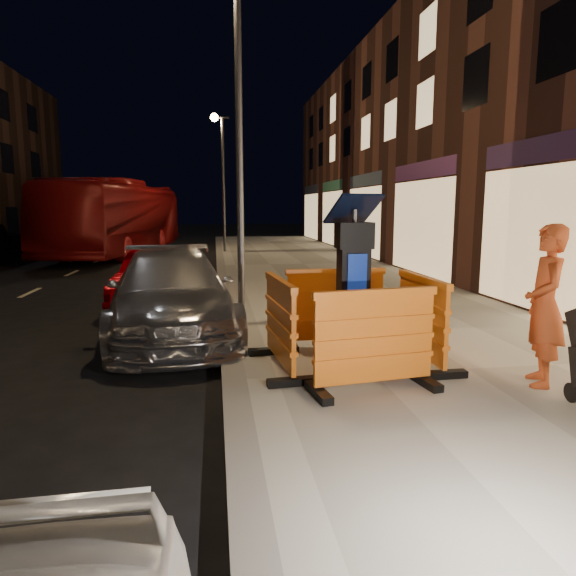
{
  "coord_description": "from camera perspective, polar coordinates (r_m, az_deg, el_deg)",
  "views": [
    {
      "loc": [
        -0.2,
        -5.99,
        2.23
      ],
      "look_at": [
        0.8,
        1.0,
        1.1
      ],
      "focal_mm": 32.0,
      "sensor_mm": 36.0,
      "label": 1
    }
  ],
  "objects": [
    {
      "name": "car_silver",
      "position": [
        9.28,
        -12.68,
        -5.05
      ],
      "size": [
        2.57,
        5.21,
        1.46
      ],
      "primitive_type": "imported",
      "rotation": [
        0.0,
        0.0,
        0.11
      ],
      "color": "silver",
      "rests_on": "ground"
    },
    {
      "name": "parking_kiosk",
      "position": [
        6.67,
        7.24,
        0.13
      ],
      "size": [
        0.7,
        0.7,
        2.1
      ],
      "primitive_type": "cube",
      "rotation": [
        0.0,
        0.0,
        0.06
      ],
      "color": "black",
      "rests_on": "sidewalk"
    },
    {
      "name": "bus_doubledecker",
      "position": [
        25.0,
        -18.12,
        3.51
      ],
      "size": [
        4.55,
        12.4,
        3.38
      ],
      "primitive_type": "imported",
      "rotation": [
        0.0,
        0.0,
        -0.14
      ],
      "color": "maroon",
      "rests_on": "ground"
    },
    {
      "name": "barrier_front",
      "position": [
        5.87,
        9.6,
        -5.77
      ],
      "size": [
        1.58,
        0.83,
        1.17
      ],
      "primitive_type": "cube",
      "rotation": [
        0.0,
        0.0,
        0.15
      ],
      "color": "orange",
      "rests_on": "sidewalk"
    },
    {
      "name": "barrier_kerbside",
      "position": [
        6.58,
        -0.88,
        -4.04
      ],
      "size": [
        0.76,
        1.55,
        1.17
      ],
      "primitive_type": "cube",
      "rotation": [
        0.0,
        0.0,
        1.67
      ],
      "color": "orange",
      "rests_on": "sidewalk"
    },
    {
      "name": "barrier_bldgside",
      "position": [
        7.06,
        14.63,
        -3.42
      ],
      "size": [
        0.66,
        1.52,
        1.17
      ],
      "primitive_type": "cube",
      "rotation": [
        0.0,
        0.0,
        1.6
      ],
      "color": "orange",
      "rests_on": "sidewalk"
    },
    {
      "name": "car_red",
      "position": [
        11.82,
        -13.74,
        -2.06
      ],
      "size": [
        1.8,
        4.04,
        1.29
      ],
      "primitive_type": "imported",
      "rotation": [
        0.0,
        0.0,
        -0.11
      ],
      "color": "#910009",
      "rests_on": "ground"
    },
    {
      "name": "barrier_back",
      "position": [
        7.66,
        5.29,
        -2.2
      ],
      "size": [
        1.51,
        0.63,
        1.17
      ],
      "primitive_type": "cube",
      "rotation": [
        0.0,
        0.0,
        0.01
      ],
      "color": "orange",
      "rests_on": "sidewalk"
    },
    {
      "name": "man",
      "position": [
        6.63,
        26.65,
        -1.76
      ],
      "size": [
        0.67,
        0.8,
        1.89
      ],
      "primitive_type": "imported",
      "rotation": [
        0.0,
        0.0,
        -1.94
      ],
      "color": "#A73F1B",
      "rests_on": "sidewalk"
    },
    {
      "name": "sidewalk",
      "position": [
        7.12,
        19.25,
        -9.04
      ],
      "size": [
        6.0,
        60.0,
        0.15
      ],
      "primitive_type": "cube",
      "color": "gray",
      "rests_on": "ground"
    },
    {
      "name": "street_lamp_mid",
      "position": [
        9.05,
        -5.42,
        14.88
      ],
      "size": [
        0.12,
        0.12,
        6.0
      ],
      "primitive_type": "cylinder",
      "color": "#3F3F44",
      "rests_on": "sidewalk"
    },
    {
      "name": "kerb",
      "position": [
        6.37,
        -5.97,
        -10.73
      ],
      "size": [
        0.3,
        60.0,
        0.15
      ],
      "primitive_type": "cube",
      "color": "slate",
      "rests_on": "ground"
    },
    {
      "name": "street_lamp_far",
      "position": [
        24.01,
        -7.18,
        11.2
      ],
      "size": [
        0.12,
        0.12,
        6.0
      ],
      "primitive_type": "cylinder",
      "color": "#3F3F44",
      "rests_on": "sidewalk"
    },
    {
      "name": "ground_plane",
      "position": [
        6.4,
        -5.96,
        -11.36
      ],
      "size": [
        120.0,
        120.0,
        0.0
      ],
      "primitive_type": "plane",
      "color": "black",
      "rests_on": "ground"
    }
  ]
}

